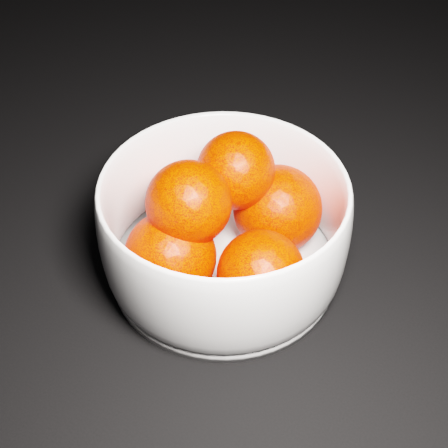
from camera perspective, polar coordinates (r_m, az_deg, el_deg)
The scene contains 2 objects.
bowl at distance 0.62m, azimuth -0.00°, elevation -0.40°, with size 0.25×0.25×0.12m.
orange_pile at distance 0.61m, azimuth -0.04°, elevation 0.28°, with size 0.20×0.20×0.14m.
Camera 1 is at (0.46, -0.14, 0.49)m, focal length 50.00 mm.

